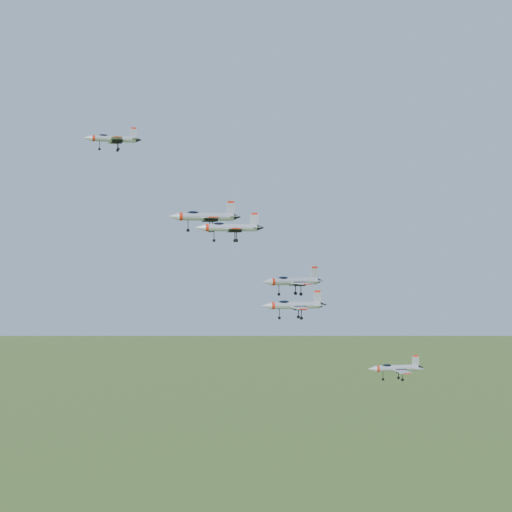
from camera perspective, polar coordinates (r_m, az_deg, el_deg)
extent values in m
cylinder|color=#AFB4BC|center=(136.91, -11.29, 9.17)|extent=(8.06, 2.03, 1.15)
cone|color=#AFB4BC|center=(136.55, -13.32, 9.19)|extent=(1.71, 1.32, 1.15)
cone|color=black|center=(137.40, -9.35, 9.15)|extent=(1.34, 1.11, 0.98)
ellipsoid|color=black|center=(136.81, -12.12, 9.36)|extent=(2.03, 1.04, 0.73)
cube|color=#AFB4BC|center=(134.44, -11.12, 9.23)|extent=(2.46, 4.10, 0.12)
cube|color=#AFB4BC|center=(139.34, -11.31, 8.93)|extent=(2.46, 4.10, 0.12)
cube|color=#AFB4BC|center=(137.46, -9.76, 9.65)|extent=(1.33, 0.25, 1.86)
cube|color=red|center=(137.61, -9.76, 10.05)|extent=(0.98, 0.23, 0.31)
cylinder|color=#AFB4BC|center=(133.80, -4.00, 3.16)|extent=(10.42, 2.30, 1.49)
cone|color=#AFB4BC|center=(132.79, -6.64, 3.17)|extent=(2.18, 1.65, 1.49)
cone|color=black|center=(135.04, -1.51, 3.14)|extent=(1.70, 1.39, 1.27)
ellipsoid|color=black|center=(133.38, -5.07, 3.40)|extent=(2.60, 1.27, 0.95)
cube|color=#AFB4BC|center=(130.68, -3.64, 3.09)|extent=(3.03, 5.24, 0.16)
cube|color=#AFB4BC|center=(136.99, -4.16, 2.98)|extent=(3.03, 5.24, 0.16)
cube|color=#AFB4BC|center=(134.83, -2.03, 3.80)|extent=(1.73, 0.27, 2.41)
cube|color=red|center=(134.90, -2.03, 4.34)|extent=(1.27, 0.26, 0.40)
cylinder|color=#AFB4BC|center=(115.25, -2.00, 2.28)|extent=(8.39, 1.40, 1.21)
cone|color=#AFB4BC|center=(114.75, -4.49, 2.29)|extent=(1.70, 1.25, 1.21)
cone|color=black|center=(115.93, 0.37, 2.28)|extent=(1.32, 1.06, 1.03)
ellipsoid|color=black|center=(115.03, -3.01, 2.51)|extent=(2.06, 0.92, 0.77)
cube|color=#AFB4BC|center=(112.68, -1.75, 2.20)|extent=(2.23, 4.14, 0.13)
cube|color=#AFB4BC|center=(117.85, -2.06, 2.14)|extent=(2.23, 4.14, 0.13)
cube|color=#AFB4BC|center=(115.80, -0.13, 2.90)|extent=(1.40, 0.14, 1.95)
cube|color=red|center=(115.84, -0.13, 3.40)|extent=(1.03, 0.15, 0.33)
cylinder|color=#AFB4BC|center=(137.20, 3.07, -2.03)|extent=(9.75, 3.45, 1.40)
cone|color=#AFB4BC|center=(134.78, 0.84, -2.09)|extent=(2.19, 1.78, 1.40)
cone|color=black|center=(139.71, 5.14, -1.98)|extent=(1.73, 1.48, 1.19)
ellipsoid|color=black|center=(136.16, 2.17, -1.83)|extent=(2.53, 1.49, 0.89)
cube|color=#AFB4BC|center=(134.60, 3.71, -2.21)|extent=(3.43, 5.15, 0.15)
cube|color=#AFB4BC|center=(140.02, 2.62, -2.08)|extent=(3.43, 5.15, 0.15)
cube|color=#AFB4BC|center=(139.10, 4.71, -1.40)|extent=(1.60, 0.47, 2.26)
cube|color=red|center=(139.05, 4.71, -0.91)|extent=(1.19, 0.40, 0.38)
cylinder|color=#AFB4BC|center=(124.01, 3.19, -3.95)|extent=(8.66, 1.32, 1.25)
cone|color=#AFB4BC|center=(122.87, 0.83, -4.00)|extent=(1.74, 1.26, 1.25)
cone|color=black|center=(125.29, 5.41, -3.91)|extent=(1.35, 1.07, 1.06)
ellipsoid|color=black|center=(123.48, 2.23, -3.75)|extent=(2.12, 0.92, 0.79)
cube|color=#AFB4BC|center=(121.48, 3.58, -4.17)|extent=(2.24, 4.25, 0.13)
cube|color=#AFB4BC|center=(126.68, 2.98, -3.96)|extent=(2.24, 4.25, 0.13)
cube|color=#AFB4BC|center=(124.90, 4.94, -3.32)|extent=(1.44, 0.13, 2.02)
cube|color=red|center=(124.83, 4.95, -2.84)|extent=(1.06, 0.14, 0.34)
cylinder|color=#AFB4BC|center=(133.26, 11.20, -8.79)|extent=(7.89, 1.16, 1.14)
cone|color=#AFB4BC|center=(131.64, 9.26, -8.90)|extent=(1.58, 1.14, 1.14)
cone|color=black|center=(134.96, 13.03, -8.67)|extent=(1.23, 0.97, 0.97)
ellipsoid|color=black|center=(132.51, 10.42, -8.65)|extent=(1.93, 0.82, 0.72)
cube|color=#AFB4BC|center=(131.11, 11.67, -9.05)|extent=(2.03, 3.86, 0.12)
cube|color=#AFB4BC|center=(135.61, 10.89, -8.71)|extent=(2.03, 3.86, 0.12)
cube|color=#AFB4BC|center=(134.39, 12.65, -8.20)|extent=(1.31, 0.11, 1.84)
cube|color=red|center=(134.24, 12.65, -7.79)|extent=(0.96, 0.13, 0.31)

